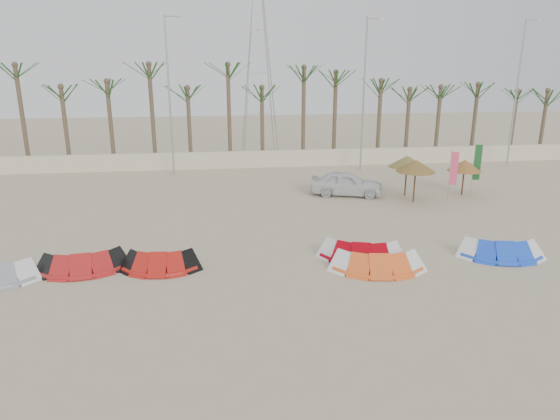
{
  "coord_description": "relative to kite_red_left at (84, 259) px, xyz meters",
  "views": [
    {
      "loc": [
        -2.88,
        -16.34,
        8.11
      ],
      "look_at": [
        0.0,
        6.0,
        1.3
      ],
      "focal_mm": 32.0,
      "sensor_mm": 36.0,
      "label": 1
    }
  ],
  "objects": [
    {
      "name": "car",
      "position": [
        13.39,
        9.78,
        0.33
      ],
      "size": [
        4.75,
        3.0,
        1.51
      ],
      "primitive_type": "imported",
      "rotation": [
        0.0,
        0.0,
        1.27
      ],
      "color": "silver",
      "rests_on": "ground"
    },
    {
      "name": "kite_red_right",
      "position": [
        11.34,
        -0.2,
        0.0
      ],
      "size": [
        3.84,
        2.38,
        0.9
      ],
      "color": "#A4000C",
      "rests_on": "ground"
    },
    {
      "name": "flag_green",
      "position": [
        21.23,
        8.77,
        1.57
      ],
      "size": [
        0.44,
        0.15,
        3.36
      ],
      "color": "#A5A8AD",
      "rests_on": "ground"
    },
    {
      "name": "parasol_mid",
      "position": [
        16.97,
        9.19,
        1.74
      ],
      "size": [
        2.25,
        2.25,
        2.52
      ],
      "color": "#4C331E",
      "rests_on": "ground"
    },
    {
      "name": "pylon",
      "position": [
        9.32,
        24.84,
        -0.42
      ],
      "size": [
        3.0,
        3.0,
        14.0
      ],
      "primitive_type": null,
      "color": "#A5A8AD",
      "rests_on": "ground"
    },
    {
      "name": "parasol_left",
      "position": [
        16.95,
        7.77,
        1.76
      ],
      "size": [
        2.31,
        2.31,
        2.53
      ],
      "color": "#4C331E",
      "rests_on": "ground"
    },
    {
      "name": "parasol_right",
      "position": [
        20.58,
        8.94,
        1.44
      ],
      "size": [
        2.06,
        2.06,
        2.22
      ],
      "color": "#4C331E",
      "rests_on": "ground"
    },
    {
      "name": "boundary_wall",
      "position": [
        8.32,
        18.84,
        0.23
      ],
      "size": [
        60.0,
        0.3,
        1.3
      ],
      "primitive_type": "cube",
      "color": "beige",
      "rests_on": "ground"
    },
    {
      "name": "palm_line",
      "position": [
        8.99,
        20.34,
        6.02
      ],
      "size": [
        52.0,
        4.0,
        7.7
      ],
      "color": "brown",
      "rests_on": "ground"
    },
    {
      "name": "kite_red_mid",
      "position": [
        3.04,
        -0.31,
        -0.0
      ],
      "size": [
        3.24,
        1.73,
        0.9
      ],
      "color": "#B21A12",
      "rests_on": "ground"
    },
    {
      "name": "kite_orange",
      "position": [
        11.66,
        -1.44,
        0.0
      ],
      "size": [
        3.83,
        1.97,
        0.9
      ],
      "color": "orange",
      "rests_on": "ground"
    },
    {
      "name": "lamp_c",
      "position": [
        16.36,
        16.84,
        5.35
      ],
      "size": [
        1.25,
        0.14,
        11.0
      ],
      "color": "#A5A8AD",
      "rests_on": "ground"
    },
    {
      "name": "flag_pink",
      "position": [
        19.39,
        8.08,
        1.4
      ],
      "size": [
        0.44,
        0.19,
        3.07
      ],
      "color": "#A5A8AD",
      "rests_on": "ground"
    },
    {
      "name": "lamp_d",
      "position": [
        28.36,
        16.84,
        5.35
      ],
      "size": [
        1.25,
        0.14,
        11.0
      ],
      "color": "#A5A8AD",
      "rests_on": "ground"
    },
    {
      "name": "kite_red_left",
      "position": [
        0.0,
        0.0,
        0.0
      ],
      "size": [
        3.65,
        1.93,
        0.9
      ],
      "color": "#AF1A1A",
      "rests_on": "ground"
    },
    {
      "name": "ground",
      "position": [
        8.32,
        -3.16,
        -0.42
      ],
      "size": [
        120.0,
        120.0,
        0.0
      ],
      "primitive_type": "plane",
      "color": "tan",
      "rests_on": "ground"
    },
    {
      "name": "lamp_b",
      "position": [
        2.36,
        16.84,
        5.35
      ],
      "size": [
        1.25,
        0.14,
        11.0
      ],
      "color": "#A5A8AD",
      "rests_on": "ground"
    },
    {
      "name": "kite_blue",
      "position": [
        17.29,
        -0.82,
        -0.0
      ],
      "size": [
        3.7,
        2.18,
        0.9
      ],
      "color": "blue",
      "rests_on": "ground"
    }
  ]
}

